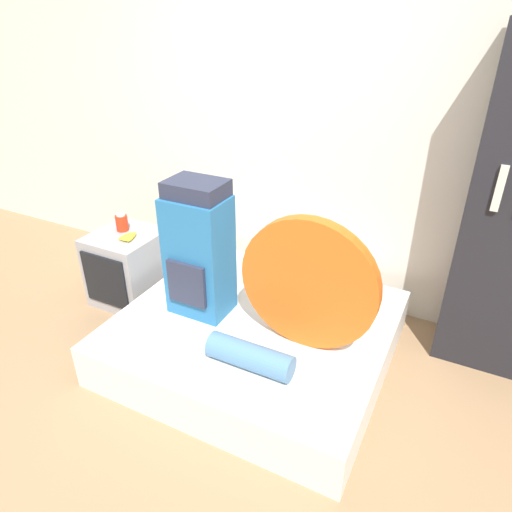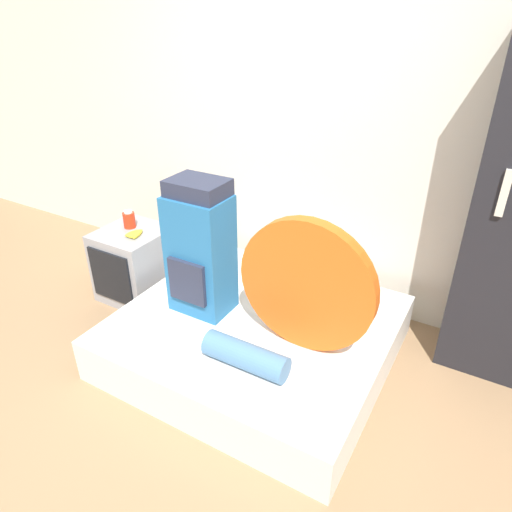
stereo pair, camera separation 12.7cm
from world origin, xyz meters
name	(u,v)px [view 1 (the left image)]	position (x,y,z in m)	size (l,w,h in m)	color
ground_plane	(164,437)	(0.00, 0.00, 0.00)	(16.00, 16.00, 0.00)	#997551
wall_back	(298,126)	(0.00, 1.75, 1.30)	(8.00, 0.05, 2.60)	silver
bed	(256,336)	(0.13, 0.83, 0.15)	(1.65, 1.51, 0.29)	silver
backpack	(199,251)	(-0.23, 0.76, 0.72)	(0.37, 0.31, 0.87)	#23669E
tent_bag	(308,284)	(0.50, 0.75, 0.69)	(0.80, 0.08, 0.80)	#E05B19
sleeping_roll	(250,356)	(0.31, 0.41, 0.37)	(0.49, 0.15, 0.15)	teal
television	(129,267)	(-1.04, 0.98, 0.28)	(0.48, 0.51, 0.56)	#939399
canister	(122,222)	(-1.10, 1.04, 0.62)	(0.09, 0.09, 0.14)	red
banana_bunch	(129,236)	(-0.96, 0.95, 0.57)	(0.12, 0.15, 0.03)	yellow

